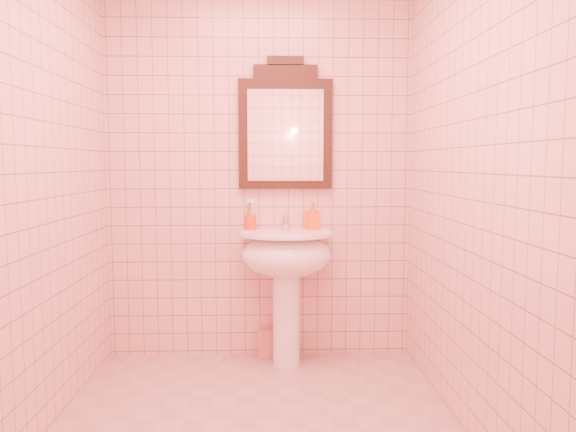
{
  "coord_description": "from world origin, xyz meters",
  "views": [
    {
      "loc": [
        0.07,
        -2.62,
        1.29
      ],
      "look_at": [
        0.17,
        0.55,
        1.0
      ],
      "focal_mm": 35.0,
      "sensor_mm": 36.0,
      "label": 1
    }
  ],
  "objects_px": {
    "pedestal_sink": "(286,264)",
    "soap_dispenser": "(312,216)",
    "toothbrush_cup": "(250,222)",
    "towel": "(271,343)",
    "mirror": "(285,128)"
  },
  "relations": [
    {
      "from": "mirror",
      "to": "toothbrush_cup",
      "type": "bearing_deg",
      "value": -170.8
    },
    {
      "from": "soap_dispenser",
      "to": "towel",
      "type": "distance_m",
      "value": 0.9
    },
    {
      "from": "pedestal_sink",
      "to": "soap_dispenser",
      "type": "bearing_deg",
      "value": 40.56
    },
    {
      "from": "pedestal_sink",
      "to": "toothbrush_cup",
      "type": "height_order",
      "value": "toothbrush_cup"
    },
    {
      "from": "towel",
      "to": "pedestal_sink",
      "type": "bearing_deg",
      "value": -59.71
    },
    {
      "from": "pedestal_sink",
      "to": "towel",
      "type": "xyz_separation_m",
      "value": [
        -0.1,
        0.17,
        -0.56
      ]
    },
    {
      "from": "pedestal_sink",
      "to": "toothbrush_cup",
      "type": "distance_m",
      "value": 0.38
    },
    {
      "from": "mirror",
      "to": "soap_dispenser",
      "type": "xyz_separation_m",
      "value": [
        0.18,
        -0.05,
        -0.57
      ]
    },
    {
      "from": "toothbrush_cup",
      "to": "towel",
      "type": "xyz_separation_m",
      "value": [
        0.13,
        0.0,
        -0.82
      ]
    },
    {
      "from": "mirror",
      "to": "soap_dispenser",
      "type": "distance_m",
      "value": 0.6
    },
    {
      "from": "soap_dispenser",
      "to": "towel",
      "type": "height_order",
      "value": "soap_dispenser"
    },
    {
      "from": "toothbrush_cup",
      "to": "towel",
      "type": "height_order",
      "value": "toothbrush_cup"
    },
    {
      "from": "toothbrush_cup",
      "to": "soap_dispenser",
      "type": "xyz_separation_m",
      "value": [
        0.41,
        -0.01,
        0.04
      ]
    },
    {
      "from": "towel",
      "to": "soap_dispenser",
      "type": "bearing_deg",
      "value": -3.93
    },
    {
      "from": "pedestal_sink",
      "to": "mirror",
      "type": "bearing_deg",
      "value": 90.0
    }
  ]
}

